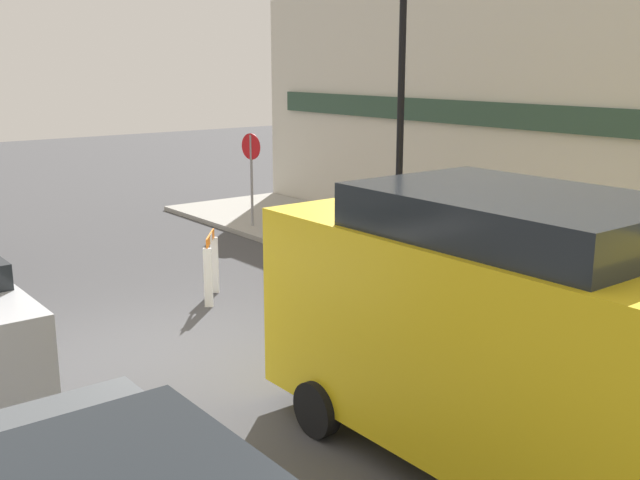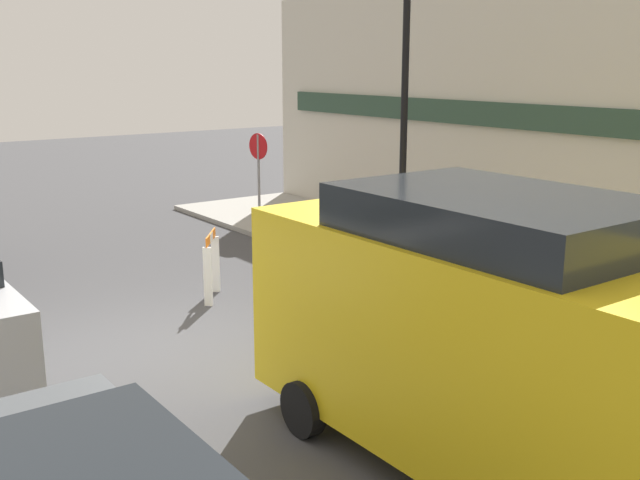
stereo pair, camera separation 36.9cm
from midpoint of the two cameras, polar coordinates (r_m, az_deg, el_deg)
ground_plane at (r=10.65m, az=-12.94°, el=-8.06°), size 60.00×60.00×0.00m
sidewalk_slab at (r=14.24m, az=10.41°, el=-2.22°), size 18.00×3.49×0.11m
storefront_facade at (r=15.18m, az=15.50°, el=8.83°), size 18.00×0.22×5.50m
streetlamp_post at (r=13.90m, az=5.45°, el=11.87°), size 0.44×0.44×5.24m
stop_sign at (r=17.34m, az=-5.87°, el=5.76°), size 0.59×0.13×2.15m
barricade_0 at (r=13.23m, az=0.60°, el=-1.18°), size 0.70×0.44×0.95m
barricade_1 at (r=12.43m, az=-9.14°, el=-1.86°), size 0.73×0.60×1.12m
barricade_2 at (r=10.93m, az=1.31°, el=-3.79°), size 0.29×0.87×1.12m
traffic_cone_0 at (r=13.36m, az=-3.74°, el=-1.83°), size 0.30×0.30×0.69m
traffic_cone_1 at (r=13.68m, az=-1.99°, el=-1.65°), size 0.30×0.30×0.59m
traffic_cone_2 at (r=12.02m, az=2.97°, el=-3.44°), size 0.30×0.30×0.73m
person_worker at (r=12.68m, az=4.38°, el=-0.13°), size 0.39×0.39×1.63m
work_van at (r=7.16m, az=12.64°, el=-6.29°), size 5.09×2.23×2.71m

